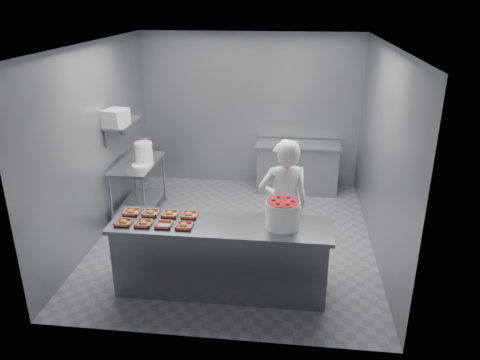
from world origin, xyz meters
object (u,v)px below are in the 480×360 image
at_px(strawberry_tub, 283,213).
at_px(tray_4, 132,212).
at_px(appliance, 116,118).
at_px(glaze_bucket, 144,153).
at_px(prep_table, 139,181).
at_px(worker, 283,206).
at_px(service_counter, 221,257).
at_px(tray_5, 151,213).
at_px(back_counter, 297,167).
at_px(tray_2, 164,225).
at_px(tray_0, 123,222).
at_px(tray_1, 143,223).
at_px(tray_3, 184,226).
at_px(tray_7, 189,215).
at_px(tray_6, 170,214).

bearing_deg(strawberry_tub, tray_4, 175.83).
xyz_separation_m(tray_4, appliance, (-0.70, 1.54, 0.77)).
bearing_deg(glaze_bucket, appliance, -143.36).
xyz_separation_m(prep_table, worker, (2.37, -1.35, 0.29)).
bearing_deg(service_counter, strawberry_tub, 0.62).
bearing_deg(tray_5, strawberry_tub, -4.79).
height_order(back_counter, tray_2, tray_2).
height_order(tray_2, tray_5, tray_5).
bearing_deg(appliance, service_counter, -28.01).
height_order(tray_0, tray_1, same).
height_order(prep_table, tray_5, tray_5).
xyz_separation_m(tray_1, strawberry_tub, (1.60, 0.15, 0.15)).
xyz_separation_m(service_counter, tray_3, (-0.40, -0.14, 0.47)).
bearing_deg(strawberry_tub, tray_0, -175.35).
bearing_deg(prep_table, tray_1, -69.80).
bearing_deg(tray_4, prep_table, 106.32).
relative_size(tray_1, tray_2, 1.00).
distance_m(tray_1, appliance, 2.19).
height_order(tray_2, tray_3, tray_3).
height_order(tray_0, tray_7, same).
xyz_separation_m(tray_7, glaze_bucket, (-1.11, 1.77, 0.16)).
relative_size(tray_2, glaze_bucket, 0.44).
distance_m(glaze_bucket, appliance, 0.72).
bearing_deg(prep_table, tray_0, -75.79).
height_order(tray_5, worker, worker).
xyz_separation_m(back_counter, glaze_bucket, (-2.41, -1.34, 0.63)).
distance_m(tray_3, tray_6, 0.37).
bearing_deg(tray_3, service_counter, 19.49).
distance_m(tray_0, strawberry_tub, 1.85).
xyz_separation_m(worker, appliance, (-2.54, 1.08, 0.81)).
relative_size(service_counter, tray_0, 13.88).
bearing_deg(appliance, back_counter, 44.69).
xyz_separation_m(tray_2, worker, (1.35, 0.74, -0.03)).
bearing_deg(tray_4, tray_0, -90.00).
xyz_separation_m(tray_3, worker, (1.12, 0.74, -0.04)).
height_order(tray_1, tray_3, same).
distance_m(tray_5, glaze_bucket, 1.88).
relative_size(tray_1, tray_5, 1.00).
relative_size(service_counter, tray_7, 13.88).
xyz_separation_m(tray_1, tray_2, (0.24, 0.00, -0.00)).
relative_size(tray_7, worker, 0.11).
bearing_deg(prep_table, tray_2, -64.17).
distance_m(prep_table, glaze_bucket, 0.51).
relative_size(tray_3, appliance, 0.55).
distance_m(service_counter, tray_5, 1.01).
height_order(tray_3, tray_5, same).
height_order(service_counter, tray_7, tray_7).
xyz_separation_m(back_counter, tray_7, (-1.30, -3.11, 0.47)).
height_order(tray_1, appliance, appliance).
relative_size(tray_5, strawberry_tub, 0.48).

